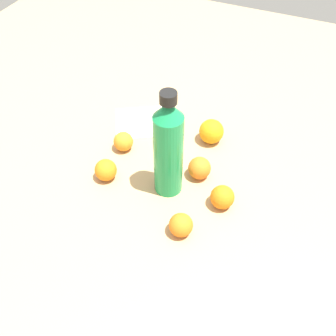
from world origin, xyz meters
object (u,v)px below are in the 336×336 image
object	(u,v)px
orange_4	(199,168)
orange_3	(211,131)
orange_1	(123,141)
orange_5	(222,198)
orange_2	(106,170)
orange_0	(181,225)
folded_napkin	(142,122)
water_bottle	(168,149)

from	to	relation	value
orange_4	orange_3	bearing A→B (deg)	-82.74
orange_1	orange_5	xyz separation A→B (m)	(-0.35, 0.09, 0.00)
orange_4	orange_1	bearing A→B (deg)	-2.95
orange_1	orange_5	distance (m)	0.36
orange_1	orange_3	bearing A→B (deg)	-148.41
orange_2	orange_5	size ratio (longest dim) A/B	0.97
orange_0	orange_4	world-z (taller)	orange_4
orange_5	orange_3	bearing A→B (deg)	-64.32
orange_2	folded_napkin	size ratio (longest dim) A/B	0.37
orange_0	folded_napkin	size ratio (longest dim) A/B	0.36
orange_3	folded_napkin	bearing A→B (deg)	1.95
orange_1	orange_5	world-z (taller)	orange_5
orange_2	orange_0	bearing A→B (deg)	161.82
water_bottle	orange_2	world-z (taller)	water_bottle
water_bottle	orange_1	bearing A→B (deg)	-59.27
water_bottle	orange_0	world-z (taller)	water_bottle
orange_1	orange_4	bearing A→B (deg)	177.05
orange_3	folded_napkin	size ratio (longest dim) A/B	0.44
orange_5	water_bottle	bearing A→B (deg)	-0.80
orange_0	orange_1	size ratio (longest dim) A/B	1.03
orange_5	folded_napkin	xyz separation A→B (m)	(0.35, -0.23, -0.03)
water_bottle	orange_0	size ratio (longest dim) A/B	5.24
folded_napkin	orange_1	bearing A→B (deg)	92.10
water_bottle	folded_napkin	distance (m)	0.33
orange_4	orange_5	xyz separation A→B (m)	(-0.09, 0.08, -0.00)
orange_1	orange_4	distance (m)	0.25
orange_4	orange_5	distance (m)	0.12
orange_4	folded_napkin	distance (m)	0.30
orange_2	orange_3	size ratio (longest dim) A/B	0.83
water_bottle	orange_5	bearing A→B (deg)	145.39
orange_1	orange_4	size ratio (longest dim) A/B	0.92
orange_5	folded_napkin	distance (m)	0.42
orange_4	folded_napkin	xyz separation A→B (m)	(0.26, -0.15, -0.03)
orange_1	orange_5	bearing A→B (deg)	165.10
orange_0	orange_5	world-z (taller)	orange_5
orange_1	folded_napkin	world-z (taller)	orange_1
water_bottle	orange_1	distance (m)	0.24
orange_0	orange_3	size ratio (longest dim) A/B	0.80
orange_0	folded_napkin	world-z (taller)	orange_0
folded_napkin	orange_5	bearing A→B (deg)	147.09
orange_1	orange_3	world-z (taller)	orange_3
orange_1	water_bottle	bearing A→B (deg)	154.54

